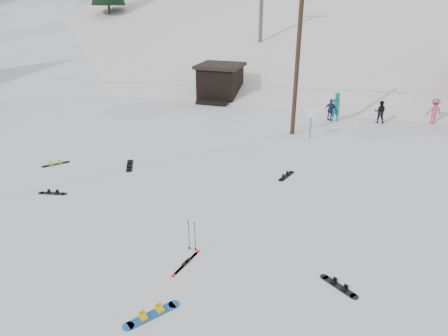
% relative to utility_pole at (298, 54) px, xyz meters
% --- Properties ---
extents(ground, '(200.00, 200.00, 0.00)m').
position_rel_utility_pole_xyz_m(ground, '(-2.00, -14.00, -4.68)').
color(ground, white).
rests_on(ground, ground).
extents(ski_slope, '(60.00, 85.24, 65.97)m').
position_rel_utility_pole_xyz_m(ski_slope, '(-2.00, 41.00, -16.68)').
color(ski_slope, white).
rests_on(ski_slope, ground).
extents(ridge_left, '(47.54, 95.03, 58.38)m').
position_rel_utility_pole_xyz_m(ridge_left, '(-38.00, 34.00, -15.68)').
color(ridge_left, white).
rests_on(ridge_left, ground).
extents(treeline_left, '(20.00, 64.00, 10.00)m').
position_rel_utility_pole_xyz_m(treeline_left, '(-36.00, 26.00, -4.68)').
color(treeline_left, black).
rests_on(treeline_left, ground).
extents(treeline_crest, '(50.00, 6.00, 10.00)m').
position_rel_utility_pole_xyz_m(treeline_crest, '(-2.00, 72.00, -4.68)').
color(treeline_crest, black).
rests_on(treeline_crest, ski_slope).
extents(utility_pole, '(2.00, 0.26, 9.00)m').
position_rel_utility_pole_xyz_m(utility_pole, '(0.00, 0.00, 0.00)').
color(utility_pole, '#3A2819').
rests_on(utility_pole, ground).
extents(trail_sign, '(0.50, 0.09, 1.85)m').
position_rel_utility_pole_xyz_m(trail_sign, '(1.10, -0.42, -3.41)').
color(trail_sign, '#595B60').
rests_on(trail_sign, ground).
extents(lift_hut, '(3.40, 4.10, 2.75)m').
position_rel_utility_pole_xyz_m(lift_hut, '(-7.00, 6.94, -3.32)').
color(lift_hut, black).
rests_on(lift_hut, ground).
extents(hero_snowboard, '(1.09, 1.40, 0.12)m').
position_rel_utility_pole_xyz_m(hero_snowboard, '(-1.06, -16.08, -4.65)').
color(hero_snowboard, '#1A60AE').
rests_on(hero_snowboard, ground).
extents(hero_skis, '(0.37, 1.54, 0.08)m').
position_rel_utility_pole_xyz_m(hero_skis, '(-1.08, -13.74, -4.66)').
color(hero_skis, red).
rests_on(hero_skis, ground).
extents(ski_poles, '(0.30, 0.08, 1.09)m').
position_rel_utility_pole_xyz_m(ski_poles, '(-1.17, -13.01, -4.12)').
color(ski_poles, black).
rests_on(ski_poles, ground).
extents(board_scatter_a, '(1.26, 0.47, 0.09)m').
position_rel_utility_pole_xyz_m(board_scatter_a, '(-8.39, -11.12, -4.66)').
color(board_scatter_a, black).
rests_on(board_scatter_a, ground).
extents(board_scatter_b, '(0.89, 1.44, 0.11)m').
position_rel_utility_pole_xyz_m(board_scatter_b, '(-6.81, -7.47, -4.65)').
color(board_scatter_b, black).
rests_on(board_scatter_b, ground).
extents(board_scatter_c, '(0.96, 1.11, 0.10)m').
position_rel_utility_pole_xyz_m(board_scatter_c, '(-10.41, -8.46, -4.66)').
color(board_scatter_c, black).
rests_on(board_scatter_c, ground).
extents(board_scatter_d, '(1.14, 0.86, 0.09)m').
position_rel_utility_pole_xyz_m(board_scatter_d, '(3.58, -13.36, -4.66)').
color(board_scatter_d, black).
rests_on(board_scatter_d, ground).
extents(board_scatter_f, '(0.57, 1.32, 0.10)m').
position_rel_utility_pole_xyz_m(board_scatter_f, '(0.76, -6.24, -4.66)').
color(board_scatter_f, black).
rests_on(board_scatter_f, ground).
extents(skier_teal, '(0.83, 0.77, 1.90)m').
position_rel_utility_pole_xyz_m(skier_teal, '(2.22, 3.59, -3.73)').
color(skier_teal, '#0D8783').
rests_on(skier_teal, ground).
extents(skier_dark, '(0.73, 0.58, 1.47)m').
position_rel_utility_pole_xyz_m(skier_dark, '(5.03, 4.06, -3.94)').
color(skier_dark, black).
rests_on(skier_dark, ground).
extents(skier_pink, '(1.24, 1.06, 1.66)m').
position_rel_utility_pole_xyz_m(skier_pink, '(8.34, 5.01, -3.85)').
color(skier_pink, '#CF4978').
rests_on(skier_pink, ground).
extents(skier_navy, '(0.93, 0.69, 1.46)m').
position_rel_utility_pole_xyz_m(skier_navy, '(1.94, 3.48, -3.95)').
color(skier_navy, '#211D48').
rests_on(skier_navy, ground).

